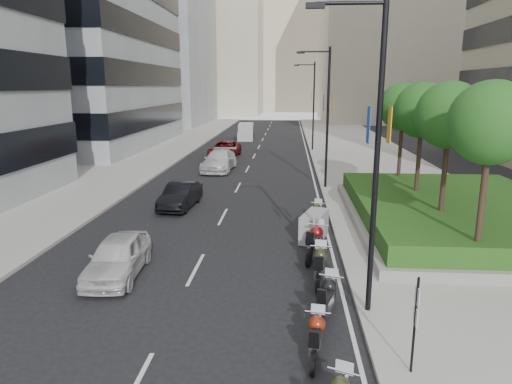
# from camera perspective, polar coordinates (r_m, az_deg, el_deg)

# --- Properties ---
(ground) EXTENTS (160.00, 160.00, 0.00)m
(ground) POSITION_cam_1_polar(r_m,az_deg,el_deg) (13.51, -4.58, -16.31)
(ground) COLOR black
(ground) RESTS_ON ground
(sidewalk_right) EXTENTS (10.00, 100.00, 0.15)m
(sidewalk_right) POSITION_cam_1_polar(r_m,az_deg,el_deg) (42.73, 13.76, 3.92)
(sidewalk_right) COLOR #9E9B93
(sidewalk_right) RESTS_ON ground
(sidewalk_left) EXTENTS (8.00, 100.00, 0.15)m
(sidewalk_left) POSITION_cam_1_polar(r_m,az_deg,el_deg) (44.36, -14.14, 4.23)
(sidewalk_left) COLOR #9E9B93
(sidewalk_left) RESTS_ON ground
(lane_edge) EXTENTS (0.12, 100.00, 0.01)m
(lane_edge) POSITION_cam_1_polar(r_m,az_deg,el_deg) (42.18, 6.62, 4.00)
(lane_edge) COLOR silver
(lane_edge) RESTS_ON ground
(lane_centre) EXTENTS (0.12, 100.00, 0.01)m
(lane_centre) POSITION_cam_1_polar(r_m,az_deg,el_deg) (42.28, -0.45, 4.11)
(lane_centre) COLOR silver
(lane_centre) RESTS_ON ground
(building_grey_far) EXTENTS (22.00, 26.00, 30.00)m
(building_grey_far) POSITION_cam_1_polar(r_m,az_deg,el_deg) (86.04, -14.06, 18.33)
(building_grey_far) COLOR gray
(building_grey_far) RESTS_ON ground
(building_cream_right) EXTENTS (28.00, 24.00, 36.00)m
(building_cream_right) POSITION_cam_1_polar(r_m,az_deg,el_deg) (94.49, 17.48, 19.46)
(building_cream_right) COLOR #B7AD93
(building_cream_right) RESTS_ON ground
(building_cream_left) EXTENTS (26.00, 24.00, 34.00)m
(building_cream_left) POSITION_cam_1_polar(r_m,az_deg,el_deg) (113.85, -6.19, 18.27)
(building_cream_left) COLOR #B7AD93
(building_cream_left) RESTS_ON ground
(building_cream_centre) EXTENTS (30.00, 24.00, 38.00)m
(building_cream_centre) POSITION_cam_1_polar(r_m,az_deg,el_deg) (132.20, 4.46, 18.45)
(building_cream_centre) COLOR #B7AD93
(building_cream_centre) RESTS_ON ground
(planter) EXTENTS (10.00, 14.00, 0.40)m
(planter) POSITION_cam_1_polar(r_m,az_deg,el_deg) (23.93, 23.88, -3.25)
(planter) COLOR gray
(planter) RESTS_ON sidewalk_right
(hedge) EXTENTS (9.40, 13.40, 0.80)m
(hedge) POSITION_cam_1_polar(r_m,az_deg,el_deg) (23.78, 24.01, -1.86)
(hedge) COLOR #174313
(hedge) RESTS_ON planter
(tree_0) EXTENTS (2.80, 2.80, 6.30)m
(tree_0) POSITION_cam_1_polar(r_m,az_deg,el_deg) (17.00, 27.32, 7.62)
(tree_0) COLOR #332319
(tree_0) RESTS_ON planter
(tree_1) EXTENTS (2.80, 2.80, 6.30)m
(tree_1) POSITION_cam_1_polar(r_m,az_deg,el_deg) (20.74, 23.06, 8.76)
(tree_1) COLOR #332319
(tree_1) RESTS_ON planter
(tree_2) EXTENTS (2.80, 2.80, 6.30)m
(tree_2) POSITION_cam_1_polar(r_m,az_deg,el_deg) (24.56, 20.09, 9.53)
(tree_2) COLOR #332319
(tree_2) RESTS_ON planter
(tree_3) EXTENTS (2.80, 2.80, 6.30)m
(tree_3) POSITION_cam_1_polar(r_m,az_deg,el_deg) (28.43, 17.92, 10.07)
(tree_3) COLOR #332319
(tree_3) RESTS_ON planter
(lamp_post_0) EXTENTS (2.34, 0.45, 9.00)m
(lamp_post_0) POSITION_cam_1_polar(r_m,az_deg,el_deg) (12.91, 14.29, 5.76)
(lamp_post_0) COLOR black
(lamp_post_0) RESTS_ON ground
(lamp_post_1) EXTENTS (2.34, 0.45, 9.00)m
(lamp_post_1) POSITION_cam_1_polar(r_m,az_deg,el_deg) (29.75, 8.67, 9.96)
(lamp_post_1) COLOR black
(lamp_post_1) RESTS_ON ground
(lamp_post_2) EXTENTS (2.34, 0.45, 9.00)m
(lamp_post_2) POSITION_cam_1_polar(r_m,az_deg,el_deg) (47.70, 7.04, 11.14)
(lamp_post_2) COLOR black
(lamp_post_2) RESTS_ON ground
(parking_sign) EXTENTS (0.06, 0.32, 2.50)m
(parking_sign) POSITION_cam_1_polar(r_m,az_deg,el_deg) (11.30, 19.27, -14.91)
(parking_sign) COLOR black
(parking_sign) RESTS_ON ground
(motorcycle_1) EXTENTS (0.67, 2.00, 1.00)m
(motorcycle_1) POSITION_cam_1_polar(r_m,az_deg,el_deg) (11.99, 7.49, -17.56)
(motorcycle_1) COLOR black
(motorcycle_1) RESTS_ON ground
(motorcycle_2) EXTENTS (0.89, 2.15, 1.10)m
(motorcycle_2) POSITION_cam_1_polar(r_m,az_deg,el_deg) (13.81, 8.87, -12.99)
(motorcycle_2) COLOR black
(motorcycle_2) RESTS_ON ground
(motorcycle_3) EXTENTS (0.77, 2.29, 1.14)m
(motorcycle_3) POSITION_cam_1_polar(r_m,az_deg,el_deg) (16.03, 7.95, -9.07)
(motorcycle_3) COLOR black
(motorcycle_3) RESTS_ON ground
(motorcycle_4) EXTENTS (0.98, 2.40, 1.22)m
(motorcycle_4) POSITION_cam_1_polar(r_m,az_deg,el_deg) (18.14, 7.37, -6.23)
(motorcycle_4) COLOR black
(motorcycle_4) RESTS_ON ground
(motorcycle_5) EXTENTS (1.40, 2.19, 1.23)m
(motorcycle_5) POSITION_cam_1_polar(r_m,az_deg,el_deg) (20.21, 7.26, -4.29)
(motorcycle_5) COLOR black
(motorcycle_5) RESTS_ON ground
(motorcycle_6) EXTENTS (0.84, 2.05, 1.04)m
(motorcycle_6) POSITION_cam_1_polar(r_m,az_deg,el_deg) (22.26, 7.47, -2.82)
(motorcycle_6) COLOR black
(motorcycle_6) RESTS_ON ground
(car_a) EXTENTS (1.96, 4.31, 1.44)m
(car_a) POSITION_cam_1_polar(r_m,az_deg,el_deg) (17.07, -16.90, -7.73)
(car_a) COLOR silver
(car_a) RESTS_ON ground
(car_b) EXTENTS (1.78, 4.28, 1.38)m
(car_b) POSITION_cam_1_polar(r_m,az_deg,el_deg) (25.66, -9.44, -0.45)
(car_b) COLOR black
(car_b) RESTS_ON ground
(car_c) EXTENTS (2.51, 5.58, 1.59)m
(car_c) POSITION_cam_1_polar(r_m,az_deg,el_deg) (36.69, -4.61, 3.93)
(car_c) COLOR silver
(car_c) RESTS_ON ground
(car_d) EXTENTS (2.79, 5.61, 1.53)m
(car_d) POSITION_cam_1_polar(r_m,az_deg,el_deg) (43.59, -3.95, 5.36)
(car_d) COLOR maroon
(car_d) RESTS_ON ground
(delivery_van) EXTENTS (2.08, 4.82, 1.98)m
(delivery_van) POSITION_cam_1_polar(r_m,az_deg,el_deg) (57.97, -1.28, 7.47)
(delivery_van) COLOR #BDBDBF
(delivery_van) RESTS_ON ground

